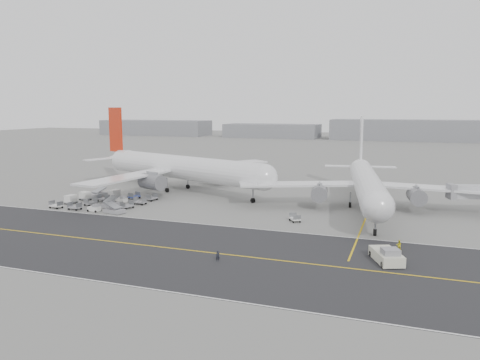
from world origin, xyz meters
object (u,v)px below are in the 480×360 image
(airliner_b, at_px, (367,183))
(ground_crew_a, at_px, (218,256))
(pushback_tug, at_px, (387,256))
(ground_crew_b, at_px, (399,245))
(airliner_a, at_px, (178,167))

(airliner_b, relative_size, ground_crew_a, 35.93)
(pushback_tug, distance_m, ground_crew_b, 6.77)
(airliner_b, relative_size, pushback_tug, 6.70)
(ground_crew_a, xyz_separation_m, ground_crew_b, (24.36, 14.33, 0.05))
(airliner_b, height_order, ground_crew_a, airliner_b)
(ground_crew_a, bearing_deg, pushback_tug, -2.32)
(airliner_a, bearing_deg, pushback_tug, -107.36)
(ground_crew_a, relative_size, ground_crew_b, 0.94)
(airliner_a, xyz_separation_m, pushback_tug, (55.08, -42.75, -5.34))
(pushback_tug, relative_size, ground_crew_b, 5.06)
(airliner_a, bearing_deg, ground_crew_b, -102.13)
(airliner_b, relative_size, ground_crew_b, 33.89)
(airliner_b, xyz_separation_m, ground_crew_a, (-16.80, -44.38, -4.89))
(airliner_a, height_order, pushback_tug, airliner_a)
(airliner_b, bearing_deg, ground_crew_b, -84.69)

